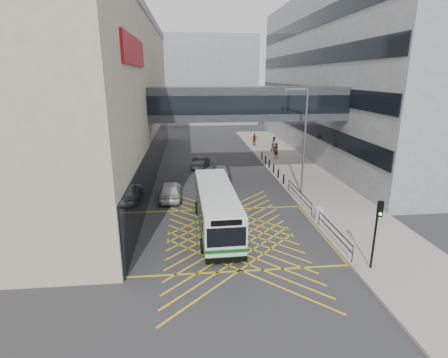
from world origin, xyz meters
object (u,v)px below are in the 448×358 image
object	(u,v)px
bus	(216,207)
traffic_light	(377,225)
car_silver	(221,172)
pedestrian_c	(255,140)
car_white	(170,190)
litter_bin	(319,214)
street_lamp	(302,136)
pedestrian_b	(274,144)
pedestrian_a	(276,151)
car_dark	(201,162)

from	to	relation	value
bus	traffic_light	world-z (taller)	traffic_light
car_silver	pedestrian_c	size ratio (longest dim) A/B	2.78
car_white	car_silver	distance (m)	7.21
litter_bin	pedestrian_c	size ratio (longest dim) A/B	0.58
street_lamp	pedestrian_b	distance (m)	17.87
car_silver	pedestrian_c	bearing A→B (deg)	-107.12
street_lamp	pedestrian_a	world-z (taller)	street_lamp
pedestrian_c	pedestrian_a	bearing A→B (deg)	129.77
traffic_light	car_silver	bearing A→B (deg)	116.78
car_white	litter_bin	world-z (taller)	car_white
bus	car_dark	xyz separation A→B (m)	(-0.44, 16.18, -0.88)
car_dark	pedestrian_c	bearing A→B (deg)	-110.28
litter_bin	pedestrian_b	xyz separation A→B (m)	(2.47, 23.38, 0.49)
car_white	litter_bin	xyz separation A→B (m)	(10.57, -6.16, -0.11)
traffic_light	street_lamp	world-z (taller)	street_lamp
pedestrian_b	traffic_light	bearing A→B (deg)	-121.75
litter_bin	traffic_light	bearing A→B (deg)	-85.40
traffic_light	pedestrian_c	size ratio (longest dim) A/B	2.23
street_lamp	pedestrian_a	size ratio (longest dim) A/B	4.68
car_silver	traffic_light	distance (m)	19.13
car_dark	street_lamp	distance (m)	13.67
bus	car_silver	xyz separation A→B (m)	(1.40, 11.66, -0.78)
street_lamp	bus	bearing A→B (deg)	-121.31
car_silver	pedestrian_b	world-z (taller)	pedestrian_b
car_silver	litter_bin	bearing A→B (deg)	121.18
pedestrian_c	car_silver	bearing A→B (deg)	100.70
bus	car_white	size ratio (longest dim) A/B	2.12
car_white	car_silver	world-z (taller)	car_white
pedestrian_c	car_white	bearing A→B (deg)	94.96
car_silver	pedestrian_b	xyz separation A→B (m)	(8.28, 11.81, 0.40)
car_white	car_dark	bearing A→B (deg)	-107.39
car_dark	pedestrian_b	size ratio (longest dim) A/B	2.09
car_white	pedestrian_a	bearing A→B (deg)	-133.89
car_silver	pedestrian_c	world-z (taller)	pedestrian_c
car_white	pedestrian_c	world-z (taller)	pedestrian_c
bus	traffic_light	distance (m)	10.03
car_white	car_dark	xyz separation A→B (m)	(2.92, 9.93, -0.12)
traffic_light	pedestrian_b	xyz separation A→B (m)	(1.96, 29.77, -1.51)
bus	litter_bin	world-z (taller)	bus
street_lamp	traffic_light	bearing A→B (deg)	-69.93
car_white	pedestrian_c	xyz separation A→B (m)	(11.19, 21.60, 0.25)
traffic_light	pedestrian_a	world-z (taller)	traffic_light
pedestrian_c	street_lamp	bearing A→B (deg)	121.99
car_white	street_lamp	xyz separation A→B (m)	(11.05, -0.07, 4.42)
car_white	litter_bin	size ratio (longest dim) A/B	4.84
car_white	bus	bearing A→B (deg)	117.31
car_dark	litter_bin	world-z (taller)	car_dark
bus	litter_bin	xyz separation A→B (m)	(7.21, 0.09, -0.87)
car_white	street_lamp	bearing A→B (deg)	178.64
car_dark	car_white	bearing A→B (deg)	88.66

